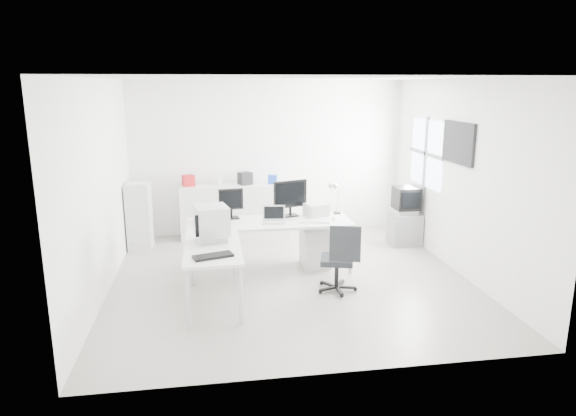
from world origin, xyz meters
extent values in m
cube|color=beige|center=(0.00, 0.00, 0.00)|extent=(5.00, 5.00, 0.01)
cube|color=white|center=(0.00, 0.00, 2.80)|extent=(5.00, 5.00, 0.01)
cube|color=white|center=(0.00, 2.50, 1.40)|extent=(5.00, 0.02, 2.80)
cube|color=white|center=(-2.50, 0.00, 1.40)|extent=(0.02, 5.00, 2.80)
cube|color=white|center=(2.50, 0.00, 1.40)|extent=(0.02, 5.00, 2.80)
cube|color=silver|center=(0.46, 0.49, 0.30)|extent=(0.40, 0.50, 0.60)
cube|color=black|center=(-1.09, 0.54, 0.83)|extent=(0.45, 0.36, 0.15)
cube|color=silver|center=(0.41, 0.29, 0.76)|extent=(0.46, 0.23, 0.02)
sphere|color=silver|center=(0.71, 0.34, 0.78)|extent=(0.05, 0.05, 0.05)
cube|color=#BDBDBD|center=(0.51, 0.66, 0.84)|extent=(0.40, 0.37, 0.19)
cube|color=black|center=(-1.09, -1.06, 0.77)|extent=(0.50, 0.31, 0.03)
cube|color=gray|center=(2.22, 1.30, 0.28)|extent=(0.51, 0.42, 0.56)
cube|color=silver|center=(-0.66, 2.24, 0.48)|extent=(1.93, 0.48, 0.97)
cube|color=#AD181B|center=(-1.46, 2.24, 1.06)|extent=(0.24, 0.23, 0.20)
cube|color=silver|center=(-0.96, 2.24, 1.03)|extent=(0.18, 0.17, 0.14)
cube|color=black|center=(-0.46, 2.24, 1.07)|extent=(0.28, 0.27, 0.22)
cube|color=#193EB0|center=(0.04, 2.24, 1.04)|extent=(0.19, 0.17, 0.16)
cylinder|color=silver|center=(-1.76, 2.28, 1.08)|extent=(0.07, 0.07, 0.22)
cube|color=silver|center=(-2.28, 1.80, 0.56)|extent=(0.39, 0.46, 1.11)
camera|label=1|loc=(-1.10, -6.83, 2.73)|focal=32.00mm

